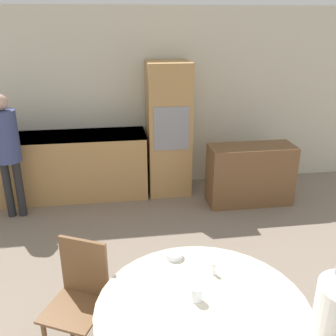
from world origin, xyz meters
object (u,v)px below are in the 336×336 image
Objects in this scene: dining_table at (201,333)px; person_standing at (6,144)px; sideboard at (250,175)px; cup at (197,294)px; chair_far_left at (80,294)px; bowl_near at (174,255)px; oven_unit at (168,130)px.

person_standing reaches higher than dining_table.
sideboard reaches higher than cup.
person_standing is 3.28m from cup.
chair_far_left is 0.75m from bowl_near.
person_standing is at bearing -166.38° from oven_unit.
person_standing reaches higher than cup.
cup is 0.49m from bowl_near.
person_standing reaches higher than sideboard.
sideboard is 3.03m from cup.
bowl_near is at bearing -97.45° from oven_unit.
bowl_near is at bearing -122.86° from sideboard.
cup is (-0.29, -3.25, -0.16)m from oven_unit.
dining_table is 13.86× the size of cup.
dining_table is at bearing -5.52° from chair_far_left.
chair_far_left reaches higher than dining_table.
sideboard is 3.11m from chair_far_left.
chair_far_left is 0.93m from cup.
person_standing is (-3.15, 0.05, 0.58)m from sideboard.
chair_far_left reaches higher than sideboard.
dining_table is 0.95m from chair_far_left.
sideboard reaches higher than dining_table.
chair_far_left is at bearing 151.42° from cup.
bowl_near is at bearing 99.21° from dining_table.
oven_unit is at bearing 85.30° from dining_table.
dining_table is 3.38m from person_standing.
dining_table is at bearing -80.79° from bowl_near.
person_standing reaches higher than bowl_near.
person_standing is (-1.01, 2.31, 0.47)m from chair_far_left.
oven_unit is 2.79m from bowl_near.
dining_table is 0.61m from bowl_near.
person_standing is at bearing 123.20° from cup.
cup is 0.75× the size of bowl_near.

